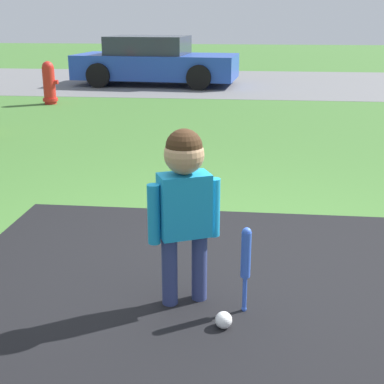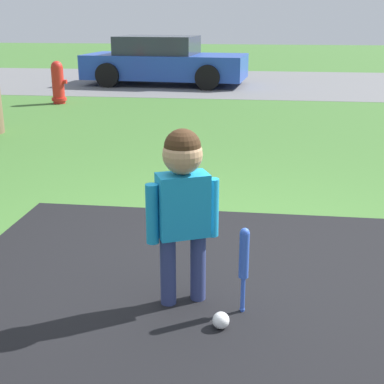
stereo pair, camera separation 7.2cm
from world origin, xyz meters
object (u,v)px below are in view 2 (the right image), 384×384
(child, at_px, (183,194))
(baseball_bat, at_px, (244,259))
(sports_ball, at_px, (221,320))
(parked_car, at_px, (164,62))
(fire_hydrant, at_px, (58,83))

(child, relative_size, baseball_bat, 2.01)
(sports_ball, bearing_deg, baseball_bat, 59.65)
(baseball_bat, xyz_separation_m, parked_car, (-2.42, 10.67, 0.22))
(sports_ball, relative_size, fire_hydrant, 0.12)
(baseball_bat, xyz_separation_m, fire_hydrant, (-3.92, 7.37, 0.06))
(baseball_bat, relative_size, fire_hydrant, 0.64)
(child, bearing_deg, fire_hydrant, 91.27)
(sports_ball, bearing_deg, child, 133.33)
(sports_ball, xyz_separation_m, parked_car, (-2.31, 10.86, 0.51))
(baseball_bat, bearing_deg, parked_car, 102.80)
(parked_car, bearing_deg, fire_hydrant, -109.96)
(baseball_bat, height_order, fire_hydrant, fire_hydrant)
(child, bearing_deg, parked_car, 76.27)
(parked_car, bearing_deg, child, -74.44)
(child, relative_size, sports_ball, 11.11)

